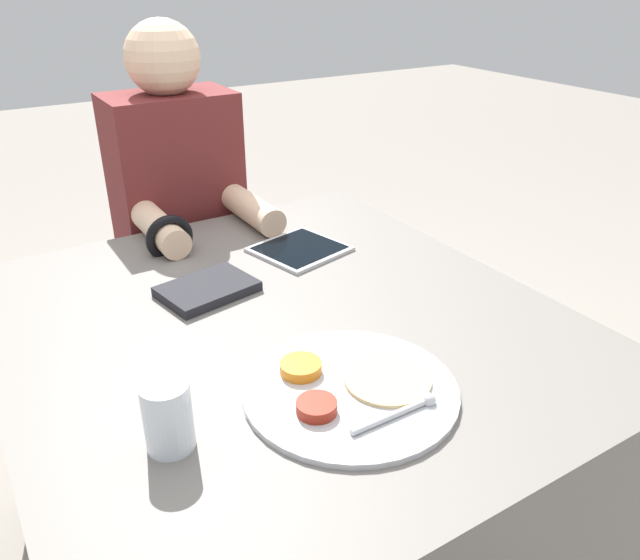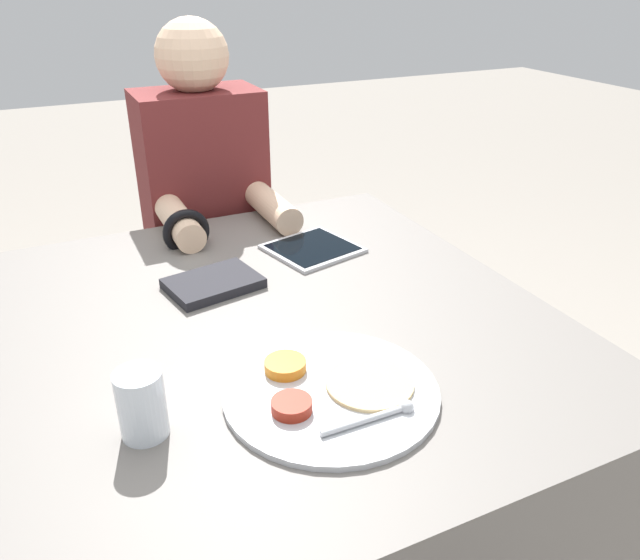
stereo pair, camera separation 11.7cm
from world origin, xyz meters
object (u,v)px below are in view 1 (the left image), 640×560
(tablet_device, at_px, (300,249))
(red_notebook, at_px, (207,290))
(thali_tray, at_px, (350,389))
(drinking_glass, at_px, (168,416))
(person_diner, at_px, (185,256))

(tablet_device, bearing_deg, red_notebook, -162.55)
(thali_tray, xyz_separation_m, drinking_glass, (-0.27, 0.03, 0.04))
(thali_tray, bearing_deg, person_diner, 85.99)
(tablet_device, relative_size, drinking_glass, 2.17)
(tablet_device, relative_size, person_diner, 0.19)
(person_diner, bearing_deg, thali_tray, -94.01)
(thali_tray, distance_m, person_diner, 0.93)
(tablet_device, height_order, person_diner, person_diner)
(drinking_glass, bearing_deg, thali_tray, -6.53)
(thali_tray, height_order, drinking_glass, drinking_glass)
(drinking_glass, bearing_deg, person_diner, 69.08)
(person_diner, height_order, drinking_glass, person_diner)
(red_notebook, relative_size, drinking_glass, 1.96)
(thali_tray, distance_m, red_notebook, 0.42)
(red_notebook, bearing_deg, thali_tray, -81.66)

